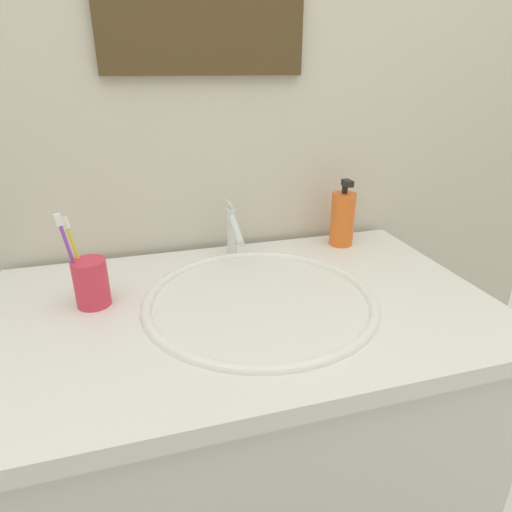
# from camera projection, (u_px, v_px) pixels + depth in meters

# --- Properties ---
(tiled_wall_back) EXTENTS (2.26, 0.04, 2.40)m
(tiled_wall_back) POSITION_uv_depth(u_px,v_px,m) (206.00, 135.00, 1.13)
(tiled_wall_back) COLOR beige
(tiled_wall_back) RESTS_ON ground
(vanity_counter) EXTENTS (1.06, 0.65, 0.90)m
(vanity_counter) POSITION_uv_depth(u_px,v_px,m) (245.00, 459.00, 1.10)
(vanity_counter) COLOR silver
(vanity_counter) RESTS_ON ground
(sink_basin) EXTENTS (0.50, 0.50, 0.11)m
(sink_basin) POSITION_uv_depth(u_px,v_px,m) (260.00, 314.00, 0.95)
(sink_basin) COLOR white
(sink_basin) RESTS_ON vanity_counter
(faucet) EXTENTS (0.02, 0.14, 0.14)m
(faucet) POSITION_uv_depth(u_px,v_px,m) (233.00, 230.00, 1.12)
(faucet) COLOR silver
(faucet) RESTS_ON sink_basin
(toothbrush_cup) EXTENTS (0.07, 0.07, 0.10)m
(toothbrush_cup) POSITION_uv_depth(u_px,v_px,m) (91.00, 283.00, 0.90)
(toothbrush_cup) COLOR #D8334C
(toothbrush_cup) RESTS_ON vanity_counter
(toothbrush_yellow) EXTENTS (0.04, 0.04, 0.18)m
(toothbrush_yellow) POSITION_uv_depth(u_px,v_px,m) (77.00, 254.00, 0.89)
(toothbrush_yellow) COLOR yellow
(toothbrush_yellow) RESTS_ON toothbrush_cup
(toothbrush_purple) EXTENTS (0.04, 0.02, 0.20)m
(toothbrush_purple) POSITION_uv_depth(u_px,v_px,m) (71.00, 255.00, 0.86)
(toothbrush_purple) COLOR purple
(toothbrush_purple) RESTS_ON toothbrush_cup
(soap_dispenser) EXTENTS (0.07, 0.07, 0.19)m
(soap_dispenser) POSITION_uv_depth(u_px,v_px,m) (342.00, 218.00, 1.20)
(soap_dispenser) COLOR orange
(soap_dispenser) RESTS_ON vanity_counter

